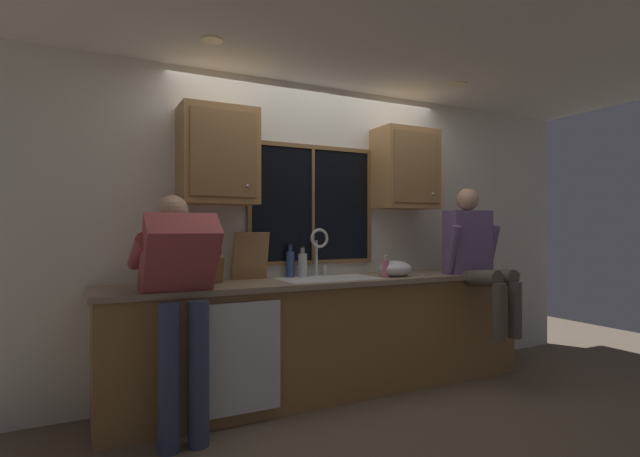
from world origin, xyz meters
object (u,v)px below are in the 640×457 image
at_px(person_standing, 179,287).
at_px(mixing_bowl, 395,269).
at_px(knife_block, 213,268).
at_px(soap_dispenser, 386,268).
at_px(person_sitting_on_counter, 476,253).
at_px(bottle_green_glass, 290,263).
at_px(cutting_board, 251,256).
at_px(bottle_tall_clear, 303,265).

height_order(person_standing, mixing_bowl, person_standing).
height_order(knife_block, soap_dispenser, knife_block).
distance_m(person_sitting_on_counter, soap_dispenser, 0.87).
relative_size(mixing_bowl, bottle_green_glass, 1.01).
bearing_deg(mixing_bowl, cutting_board, 165.66).
bearing_deg(bottle_green_glass, mixing_bowl, -21.76).
relative_size(cutting_board, bottle_green_glass, 1.38).
height_order(soap_dispenser, bottle_green_glass, bottle_green_glass).
bearing_deg(knife_block, bottle_tall_clear, 6.73).
bearing_deg(person_standing, bottle_tall_clear, 23.99).
distance_m(person_sitting_on_counter, mixing_bowl, 0.76).
bearing_deg(mixing_bowl, person_sitting_on_counter, -13.96).
distance_m(person_standing, bottle_green_glass, 1.14).
distance_m(person_standing, bottle_tall_clear, 1.18).
distance_m(knife_block, bottle_tall_clear, 0.76).
relative_size(person_sitting_on_counter, bottle_tall_clear, 4.93).
height_order(person_sitting_on_counter, knife_block, person_sitting_on_counter).
bearing_deg(bottle_tall_clear, soap_dispenser, -24.68).
distance_m(person_standing, knife_block, 0.51).
xyz_separation_m(person_standing, person_sitting_on_counter, (2.55, 0.04, 0.15)).
height_order(person_standing, cutting_board, person_standing).
distance_m(person_sitting_on_counter, bottle_green_glass, 1.63).
distance_m(person_sitting_on_counter, cutting_board, 1.96).
bearing_deg(soap_dispenser, cutting_board, 162.92).
height_order(mixing_bowl, bottle_green_glass, bottle_green_glass).
bearing_deg(bottle_green_glass, person_standing, -151.33).
bearing_deg(knife_block, bottle_green_glass, 12.86).
relative_size(mixing_bowl, soap_dispenser, 1.50).
bearing_deg(person_sitting_on_counter, person_standing, -179.20).
height_order(cutting_board, bottle_tall_clear, cutting_board).
bearing_deg(bottle_tall_clear, mixing_bowl, -19.49).
xyz_separation_m(mixing_bowl, bottle_green_glass, (-0.82, 0.33, 0.05)).
bearing_deg(soap_dispenser, person_standing, -173.52).
xyz_separation_m(person_sitting_on_counter, mixing_bowl, (-0.73, 0.18, -0.12)).
bearing_deg(mixing_bowl, person_standing, -173.15).
xyz_separation_m(person_sitting_on_counter, soap_dispenser, (-0.85, 0.16, -0.11)).
relative_size(person_standing, person_sitting_on_counter, 1.23).
distance_m(soap_dispenser, bottle_tall_clear, 0.69).
relative_size(person_standing, mixing_bowl, 5.57).
bearing_deg(cutting_board, bottle_tall_clear, -5.02).
distance_m(mixing_bowl, bottle_green_glass, 0.88).
bearing_deg(person_sitting_on_counter, mixing_bowl, 166.04).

